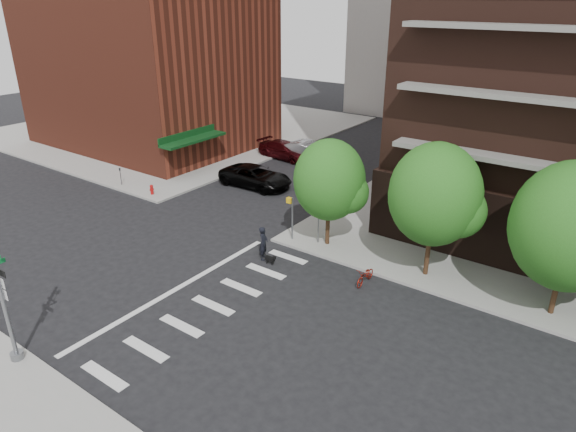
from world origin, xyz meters
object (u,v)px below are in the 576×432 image
(scooter, at_px, (365,276))
(dog_walker, at_px, (263,243))
(fire_hydrant, at_px, (152,189))
(parked_car_maroon, at_px, (285,150))
(traffic_signal, at_px, (4,304))
(parked_car_black, at_px, (256,176))
(parked_car_silver, at_px, (308,152))

(scooter, height_order, dog_walker, dog_walker)
(fire_hydrant, relative_size, parked_car_maroon, 0.14)
(traffic_signal, distance_m, parked_car_black, 22.03)
(traffic_signal, bearing_deg, parked_car_maroon, 105.21)
(traffic_signal, distance_m, parked_car_silver, 29.45)
(parked_car_maroon, height_order, dog_walker, dog_walker)
(fire_hydrant, height_order, dog_walker, dog_walker)
(parked_car_black, distance_m, dog_walker, 11.69)
(fire_hydrant, xyz_separation_m, parked_car_black, (4.77, 6.01, 0.24))
(traffic_signal, relative_size, scooter, 3.59)
(parked_car_silver, bearing_deg, fire_hydrant, 159.27)
(traffic_signal, xyz_separation_m, parked_car_maroon, (-7.73, 28.44, -1.93))
(parked_car_silver, bearing_deg, parked_car_maroon, 98.31)
(dog_walker, bearing_deg, parked_car_maroon, 9.25)
(parked_car_silver, bearing_deg, parked_car_black, 179.91)
(scooter, bearing_deg, parked_car_black, 149.37)
(traffic_signal, xyz_separation_m, scooter, (8.29, 13.52, -2.26))
(fire_hydrant, xyz_separation_m, parked_car_maroon, (2.30, 13.15, 0.21))
(traffic_signal, xyz_separation_m, fire_hydrant, (-10.03, 15.29, -2.15))
(traffic_signal, bearing_deg, fire_hydrant, 123.26)
(scooter, distance_m, dog_walker, 5.90)
(fire_hydrant, xyz_separation_m, dog_walker, (12.52, -2.74, 0.41))
(fire_hydrant, bearing_deg, scooter, -5.54)
(traffic_signal, bearing_deg, dog_walker, 78.77)
(scooter, bearing_deg, traffic_signal, -122.25)
(parked_car_silver, bearing_deg, scooter, -140.46)
(traffic_signal, relative_size, parked_car_black, 1.05)
(parked_car_black, relative_size, scooter, 3.42)
(parked_car_silver, xyz_separation_m, scooter, (13.88, -15.34, -0.43))
(fire_hydrant, height_order, parked_car_black, parked_car_black)
(traffic_signal, height_order, parked_car_silver, traffic_signal)
(traffic_signal, distance_m, parked_car_maroon, 29.54)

